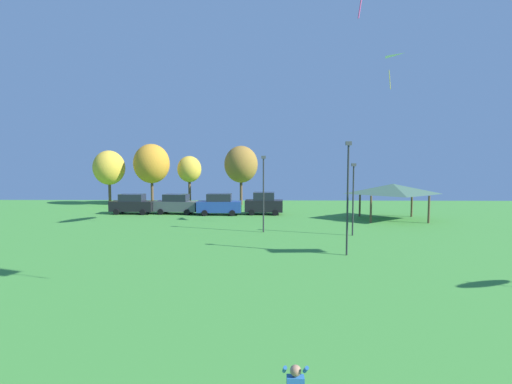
# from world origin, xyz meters

# --- Properties ---
(kite_flying_5) EXTENTS (1.69, 1.87, 2.17)m
(kite_flying_5) POSITION_xyz_m (10.76, 34.48, 13.73)
(kite_flying_5) COLOR white
(parked_car_leftmost) EXTENTS (4.84, 2.12, 2.21)m
(parked_car_leftmost) POSITION_xyz_m (-13.66, 44.86, 1.10)
(parked_car_leftmost) COLOR black
(parked_car_leftmost) RESTS_ON ground
(parked_car_second_from_left) EXTENTS (4.94, 2.33, 2.20)m
(parked_car_second_from_left) POSITION_xyz_m (-8.80, 44.93, 1.10)
(parked_car_second_from_left) COLOR #4C5156
(parked_car_second_from_left) RESTS_ON ground
(parked_car_third_from_left) EXTENTS (4.77, 1.97, 2.33)m
(parked_car_third_from_left) POSITION_xyz_m (-3.94, 44.20, 1.15)
(parked_car_third_from_left) COLOR #234299
(parked_car_third_from_left) RESTS_ON ground
(parked_car_rightmost_in_row) EXTENTS (4.18, 2.22, 2.45)m
(parked_car_rightmost_in_row) POSITION_xyz_m (0.92, 44.73, 1.20)
(parked_car_rightmost_in_row) COLOR black
(parked_car_rightmost_in_row) RESTS_ON ground
(park_pavilion) EXTENTS (7.05, 5.64, 3.60)m
(park_pavilion) POSITION_xyz_m (13.76, 41.09, 3.08)
(park_pavilion) COLOR brown
(park_pavilion) RESTS_ON ground
(light_post_0) EXTENTS (0.36, 0.20, 6.31)m
(light_post_0) POSITION_xyz_m (0.86, 33.90, 3.55)
(light_post_0) COLOR #2D2D33
(light_post_0) RESTS_ON ground
(light_post_1) EXTENTS (0.36, 0.20, 7.10)m
(light_post_1) POSITION_xyz_m (6.09, 25.99, 3.96)
(light_post_1) COLOR #2D2D33
(light_post_1) RESTS_ON ground
(light_post_2) EXTENTS (0.36, 0.20, 5.70)m
(light_post_2) POSITION_xyz_m (7.91, 32.59, 3.25)
(light_post_2) COLOR #2D2D33
(light_post_2) RESTS_ON ground
(treeline_tree_0) EXTENTS (4.14, 4.14, 7.23)m
(treeline_tree_0) POSITION_xyz_m (-19.68, 53.93, 4.93)
(treeline_tree_0) COLOR brown
(treeline_tree_0) RESTS_ON ground
(treeline_tree_1) EXTENTS (4.73, 4.73, 8.09)m
(treeline_tree_1) POSITION_xyz_m (-13.99, 53.95, 5.47)
(treeline_tree_1) COLOR brown
(treeline_tree_1) RESTS_ON ground
(treeline_tree_2) EXTENTS (3.20, 3.20, 6.50)m
(treeline_tree_2) POSITION_xyz_m (-9.10, 54.65, 4.71)
(treeline_tree_2) COLOR brown
(treeline_tree_2) RESTS_ON ground
(treeline_tree_3) EXTENTS (4.42, 4.42, 7.83)m
(treeline_tree_3) POSITION_xyz_m (-2.11, 53.98, 5.38)
(treeline_tree_3) COLOR brown
(treeline_tree_3) RESTS_ON ground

